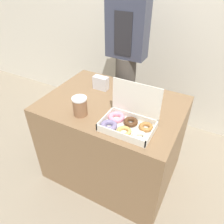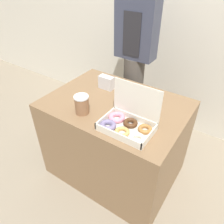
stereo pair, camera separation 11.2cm
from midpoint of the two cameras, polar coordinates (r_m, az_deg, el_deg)
The scene contains 7 objects.
ground_plane at distance 2.13m, azimuth 2.36°, elevation -14.54°, with size 14.00×14.00×0.00m, color gray.
wall_back at distance 2.32m, azimuth 18.08°, elevation 25.81°, with size 10.00×0.05×2.60m.
table at distance 1.86m, azimuth 2.64°, elevation -7.23°, with size 1.04×0.76×0.74m.
donut_box at distance 1.38m, azimuth 6.08°, elevation -2.93°, with size 0.35×0.25×0.27m.
coffee_cup at distance 1.50m, azimuth -5.77°, elevation 1.91°, with size 0.10×0.10×0.13m.
napkin_holder at distance 1.79m, azimuth 0.32°, elevation 7.68°, with size 0.12×0.06×0.11m.
person_customer at distance 2.05m, azimuth 7.68°, elevation 14.78°, with size 0.36×0.20×1.65m.
Camera 2 is at (0.74, -1.15, 1.64)m, focal length 35.00 mm.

